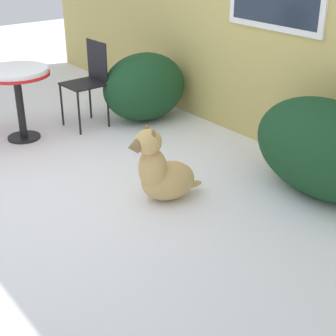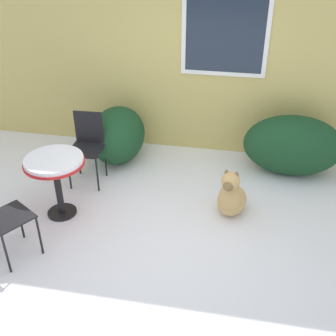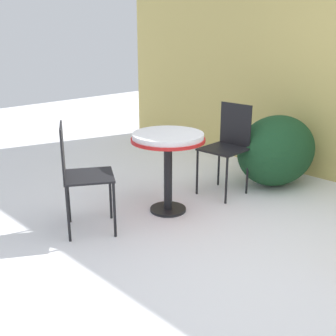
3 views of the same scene
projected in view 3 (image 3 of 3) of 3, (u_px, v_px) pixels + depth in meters
The scene contains 5 objects.
ground_plane at pixel (266, 265), 3.22m from camera, with size 16.00×16.00×0.00m, color white.
shrub_left at pixel (276, 150), 4.81m from camera, with size 0.78×1.05×0.80m.
patio_table at pixel (168, 147), 3.99m from camera, with size 0.71×0.71×0.79m.
patio_chair_near_table at pixel (228, 144), 4.51m from camera, with size 0.44×0.44×0.97m.
patio_chair_far_side at pixel (79, 172), 3.62m from camera, with size 0.58×0.58×0.97m.
Camera 3 is at (1.49, -2.52, 1.72)m, focal length 45.00 mm.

